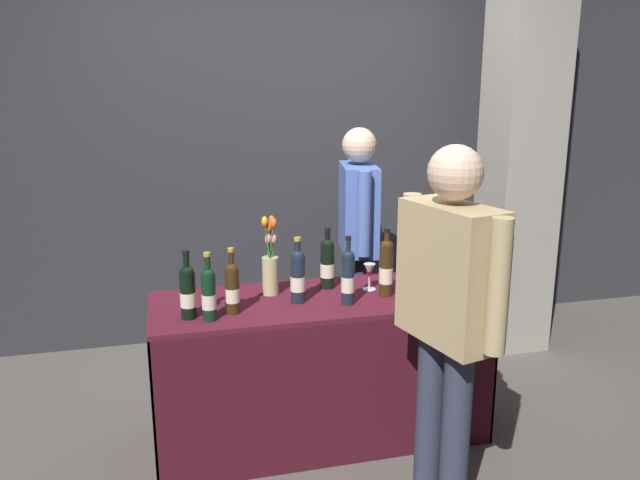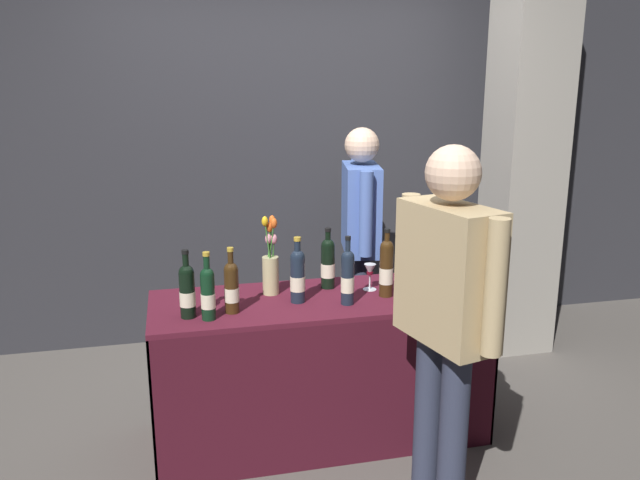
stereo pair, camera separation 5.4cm
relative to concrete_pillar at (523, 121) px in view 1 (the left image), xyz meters
name	(u,v)px [view 1 (the left image)]	position (x,y,z in m)	size (l,w,h in m)	color
ground_plane	(320,433)	(-1.61, -0.86, -1.57)	(12.00, 12.00, 0.00)	#514C47
back_partition	(267,129)	(-1.61, 0.68, -0.07)	(6.84, 0.12, 3.01)	#2D2D33
concrete_pillar	(523,121)	(0.00, 0.00, 0.00)	(0.42, 0.42, 3.14)	gray
tasting_table	(320,343)	(-1.61, -0.86, -1.05)	(1.69, 0.62, 0.77)	#4C1423
featured_wine_bottle	(298,275)	(-1.73, -0.90, -0.66)	(0.07, 0.07, 0.33)	#192333
display_bottle_0	(442,263)	(-0.95, -0.88, -0.66)	(0.08, 0.08, 0.33)	#38230F
display_bottle_1	(209,293)	(-2.17, -1.03, -0.67)	(0.07, 0.07, 0.32)	black
display_bottle_2	(188,291)	(-2.26, -0.98, -0.67)	(0.07, 0.07, 0.32)	black
display_bottle_3	(348,276)	(-1.50, -0.98, -0.66)	(0.07, 0.07, 0.34)	#192333
display_bottle_4	(327,262)	(-1.53, -0.71, -0.66)	(0.07, 0.07, 0.32)	black
display_bottle_5	(386,267)	(-1.27, -0.91, -0.65)	(0.07, 0.07, 0.35)	#38230F
display_bottle_6	(232,287)	(-2.06, -0.97, -0.67)	(0.07, 0.07, 0.32)	#38230F
wine_glass_near_vendor	(461,274)	(-0.86, -0.92, -0.71)	(0.06, 0.06, 0.13)	silver
wine_glass_mid	(369,271)	(-1.32, -0.80, -0.70)	(0.07, 0.07, 0.14)	silver
flower_vase	(270,266)	(-1.84, -0.74, -0.65)	(0.08, 0.10, 0.41)	tan
vendor_presenter	(358,226)	(-1.15, -0.06, -0.64)	(0.29, 0.63, 1.56)	#2D3347
taster_foreground_right	(449,301)	(-1.24, -1.56, -0.61)	(0.31, 0.61, 1.60)	#2D3347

